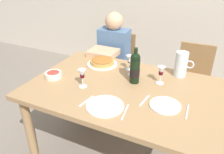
{
  "coord_description": "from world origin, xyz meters",
  "views": [
    {
      "loc": [
        0.58,
        -1.43,
        1.67
      ],
      "look_at": [
        -0.08,
        -0.04,
        0.85
      ],
      "focal_mm": 35.9,
      "sensor_mm": 36.0,
      "label": 1
    }
  ],
  "objects_px": {
    "salad_bowl": "(53,74)",
    "dinner_plate_right_setting": "(105,106)",
    "dining_table": "(123,96)",
    "wine_glass_centre": "(161,72)",
    "dinner_plate_left_setting": "(165,105)",
    "wine_bottle": "(135,68)",
    "wine_glass_spare": "(82,75)",
    "baked_tart": "(102,62)",
    "diner_left": "(110,62)",
    "wine_glass_left_diner": "(130,60)",
    "chair_right": "(192,79)",
    "wine_glass_right_diner": "(132,65)",
    "water_pitcher": "(181,66)",
    "chair_left": "(118,64)"
  },
  "relations": [
    {
      "from": "salad_bowl",
      "to": "dinner_plate_right_setting",
      "type": "distance_m",
      "value": 0.63
    },
    {
      "from": "dining_table",
      "to": "wine_glass_centre",
      "type": "distance_m",
      "value": 0.37
    },
    {
      "from": "wine_glass_centre",
      "to": "dinner_plate_left_setting",
      "type": "distance_m",
      "value": 0.34
    },
    {
      "from": "wine_bottle",
      "to": "wine_glass_spare",
      "type": "xyz_separation_m",
      "value": [
        -0.35,
        -0.25,
        -0.02
      ]
    },
    {
      "from": "wine_bottle",
      "to": "dinner_plate_right_setting",
      "type": "relative_size",
      "value": 1.14
    },
    {
      "from": "baked_tart",
      "to": "diner_left",
      "type": "bearing_deg",
      "value": 104.82
    },
    {
      "from": "salad_bowl",
      "to": "dinner_plate_right_setting",
      "type": "relative_size",
      "value": 0.54
    },
    {
      "from": "salad_bowl",
      "to": "dinner_plate_left_setting",
      "type": "bearing_deg",
      "value": -0.47
    },
    {
      "from": "wine_glass_spare",
      "to": "diner_left",
      "type": "distance_m",
      "value": 0.86
    },
    {
      "from": "wine_glass_left_diner",
      "to": "dinner_plate_right_setting",
      "type": "bearing_deg",
      "value": -84.16
    },
    {
      "from": "wine_glass_left_diner",
      "to": "diner_left",
      "type": "relative_size",
      "value": 0.12
    },
    {
      "from": "salad_bowl",
      "to": "chair_right",
      "type": "xyz_separation_m",
      "value": [
        1.05,
        1.0,
        -0.29
      ]
    },
    {
      "from": "dinner_plate_left_setting",
      "to": "dinner_plate_right_setting",
      "type": "relative_size",
      "value": 0.82
    },
    {
      "from": "baked_tart",
      "to": "wine_glass_right_diner",
      "type": "xyz_separation_m",
      "value": [
        0.33,
        -0.08,
        0.07
      ]
    },
    {
      "from": "dinner_plate_left_setting",
      "to": "wine_bottle",
      "type": "bearing_deg",
      "value": 143.69
    },
    {
      "from": "wine_glass_right_diner",
      "to": "dinner_plate_left_setting",
      "type": "xyz_separation_m",
      "value": [
        0.38,
        -0.34,
        -0.09
      ]
    },
    {
      "from": "wine_glass_left_diner",
      "to": "dinner_plate_right_setting",
      "type": "relative_size",
      "value": 0.54
    },
    {
      "from": "water_pitcher",
      "to": "salad_bowl",
      "type": "bearing_deg",
      "value": -152.74
    },
    {
      "from": "wine_glass_left_diner",
      "to": "chair_left",
      "type": "distance_m",
      "value": 0.8
    },
    {
      "from": "salad_bowl",
      "to": "diner_left",
      "type": "xyz_separation_m",
      "value": [
        0.16,
        0.79,
        -0.17
      ]
    },
    {
      "from": "wine_glass_spare",
      "to": "water_pitcher",
      "type": "bearing_deg",
      "value": 38.39
    },
    {
      "from": "diner_left",
      "to": "chair_right",
      "type": "bearing_deg",
      "value": -167.6
    },
    {
      "from": "wine_glass_right_diner",
      "to": "wine_glass_centre",
      "type": "height_order",
      "value": "wine_glass_centre"
    },
    {
      "from": "wine_glass_centre",
      "to": "wine_glass_spare",
      "type": "distance_m",
      "value": 0.63
    },
    {
      "from": "wine_glass_right_diner",
      "to": "chair_left",
      "type": "bearing_deg",
      "value": 122.17
    },
    {
      "from": "dining_table",
      "to": "chair_right",
      "type": "bearing_deg",
      "value": 63.29
    },
    {
      "from": "salad_bowl",
      "to": "chair_right",
      "type": "distance_m",
      "value": 1.48
    },
    {
      "from": "baked_tart",
      "to": "dinner_plate_right_setting",
      "type": "relative_size",
      "value": 1.1
    },
    {
      "from": "dinner_plate_right_setting",
      "to": "chair_right",
      "type": "xyz_separation_m",
      "value": [
        0.46,
        1.2,
        -0.27
      ]
    },
    {
      "from": "water_pitcher",
      "to": "diner_left",
      "type": "height_order",
      "value": "diner_left"
    },
    {
      "from": "wine_glass_centre",
      "to": "wine_glass_spare",
      "type": "bearing_deg",
      "value": -149.54
    },
    {
      "from": "dining_table",
      "to": "diner_left",
      "type": "relative_size",
      "value": 1.29
    },
    {
      "from": "wine_glass_spare",
      "to": "chair_right",
      "type": "distance_m",
      "value": 1.32
    },
    {
      "from": "salad_bowl",
      "to": "dinner_plate_left_setting",
      "type": "distance_m",
      "value": 0.97
    },
    {
      "from": "baked_tart",
      "to": "wine_glass_spare",
      "type": "bearing_deg",
      "value": -82.7
    },
    {
      "from": "baked_tart",
      "to": "wine_glass_spare",
      "type": "distance_m",
      "value": 0.45
    },
    {
      "from": "dinner_plate_right_setting",
      "to": "chair_left",
      "type": "height_order",
      "value": "chair_left"
    },
    {
      "from": "dinner_plate_right_setting",
      "to": "chair_left",
      "type": "distance_m",
      "value": 1.32
    },
    {
      "from": "dinner_plate_right_setting",
      "to": "dinner_plate_left_setting",
      "type": "bearing_deg",
      "value": 26.4
    },
    {
      "from": "wine_glass_centre",
      "to": "wine_glass_spare",
      "type": "xyz_separation_m",
      "value": [
        -0.54,
        -0.32,
        0.0
      ]
    },
    {
      "from": "wine_glass_centre",
      "to": "chair_left",
      "type": "xyz_separation_m",
      "value": [
        -0.7,
        0.73,
        -0.37
      ]
    },
    {
      "from": "salad_bowl",
      "to": "diner_left",
      "type": "relative_size",
      "value": 0.12
    },
    {
      "from": "salad_bowl",
      "to": "wine_glass_centre",
      "type": "bearing_deg",
      "value": 19.08
    },
    {
      "from": "wine_glass_left_diner",
      "to": "dinner_plate_left_setting",
      "type": "relative_size",
      "value": 0.65
    },
    {
      "from": "wine_glass_left_diner",
      "to": "baked_tart",
      "type": "bearing_deg",
      "value": -179.02
    },
    {
      "from": "water_pitcher",
      "to": "chair_right",
      "type": "height_order",
      "value": "water_pitcher"
    },
    {
      "from": "salad_bowl",
      "to": "wine_glass_spare",
      "type": "distance_m",
      "value": 0.32
    },
    {
      "from": "chair_right",
      "to": "baked_tart",
      "type": "bearing_deg",
      "value": 35.13
    },
    {
      "from": "dinner_plate_left_setting",
      "to": "dining_table",
      "type": "bearing_deg",
      "value": 161.98
    },
    {
      "from": "salad_bowl",
      "to": "wine_glass_right_diner",
      "type": "bearing_deg",
      "value": 29.63
    }
  ]
}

